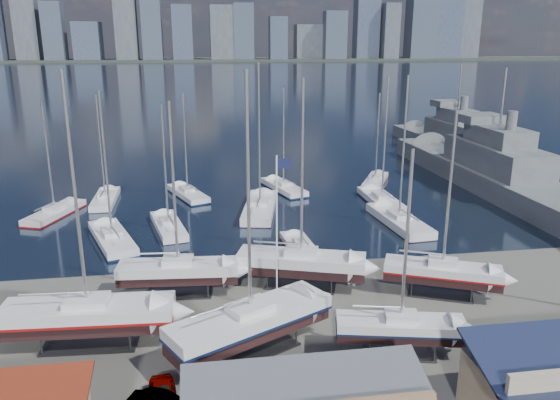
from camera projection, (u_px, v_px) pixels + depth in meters
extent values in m
plane|color=#605E59|center=(270.00, 317.00, 41.69)|extent=(1400.00, 1400.00, 0.00)
cube|color=#182237|center=(202.00, 76.00, 335.89)|extent=(1400.00, 600.00, 0.40)
cube|color=#2D332D|center=(198.00, 60.00, 582.26)|extent=(1400.00, 80.00, 2.20)
cube|color=#595E66|center=(26.00, 17.00, 545.11)|extent=(22.49, 24.47, 83.83)
cube|color=#3D4756|center=(54.00, 31.00, 546.10)|extent=(19.55, 21.83, 55.97)
cube|color=#475166|center=(88.00, 41.00, 559.18)|extent=(26.03, 30.49, 37.14)
cube|color=#595E66|center=(125.00, 15.00, 546.95)|extent=(21.60, 16.58, 87.63)
cube|color=#3D4756|center=(152.00, 25.00, 554.84)|extent=(19.42, 28.42, 67.60)
cube|color=#475166|center=(183.00, 32.00, 564.22)|extent=(20.24, 23.80, 54.09)
cube|color=#595E66|center=(222.00, 32.00, 567.09)|extent=(24.62, 19.72, 54.00)
cube|color=#3D4756|center=(243.00, 32.00, 568.33)|extent=(20.75, 17.93, 55.97)
cube|color=#475166|center=(278.00, 38.00, 573.86)|extent=(18.36, 16.25, 43.03)
cube|color=#595E66|center=(308.00, 42.00, 598.11)|extent=(28.49, 22.03, 35.69)
cube|color=#3D4756|center=(335.00, 35.00, 583.08)|extent=(23.34, 17.87, 49.11)
cube|color=#475166|center=(367.00, 23.00, 599.15)|extent=(25.35, 19.79, 75.95)
cube|color=#595E66|center=(388.00, 31.00, 598.95)|extent=(17.00, 27.45, 57.67)
cube|color=#3D4756|center=(422.00, 8.00, 597.53)|extent=(29.28, 24.05, 106.04)
cube|color=#475166|center=(445.00, 24.00, 615.60)|extent=(30.82, 28.37, 74.41)
cube|color=#595E66|center=(469.00, 23.00, 621.28)|extent=(21.74, 17.03, 77.48)
cube|color=#2D2D33|center=(91.00, 343.00, 38.01)|extent=(6.53, 3.28, 0.16)
cube|color=black|center=(89.00, 322.00, 37.56)|extent=(11.73, 3.41, 0.93)
cube|color=silver|center=(88.00, 310.00, 37.31)|extent=(11.75, 3.90, 0.93)
cube|color=maroon|center=(88.00, 316.00, 37.42)|extent=(11.87, 3.94, 0.19)
cube|color=silver|center=(87.00, 301.00, 37.11)|extent=(3.00, 2.11, 0.50)
cylinder|color=#B2B2B7|center=(75.00, 194.00, 34.99)|extent=(0.22, 0.22, 15.64)
cube|color=#2D2D33|center=(180.00, 293.00, 45.54)|extent=(5.58, 2.92, 0.16)
cube|color=black|center=(179.00, 276.00, 45.12)|extent=(9.95, 3.17, 0.78)
cube|color=silver|center=(178.00, 267.00, 44.90)|extent=(9.99, 3.58, 0.78)
cube|color=silver|center=(178.00, 260.00, 44.72)|extent=(2.58, 1.85, 0.50)
cylinder|color=#B2B2B7|center=(174.00, 185.00, 42.94)|extent=(0.22, 0.22, 13.21)
cube|color=#2D2D33|center=(251.00, 350.00, 37.11)|extent=(7.01, 5.60, 0.16)
cube|color=black|center=(251.00, 329.00, 36.67)|extent=(11.53, 7.93, 0.93)
cube|color=silver|center=(250.00, 317.00, 36.41)|extent=(11.76, 8.36, 0.93)
cube|color=#0C1A3C|center=(251.00, 322.00, 36.53)|extent=(11.88, 8.45, 0.19)
cube|color=silver|center=(250.00, 307.00, 36.21)|extent=(3.48, 3.09, 0.50)
cylinder|color=#B2B2B7|center=(248.00, 197.00, 34.09)|extent=(0.22, 0.22, 15.67)
cube|color=#2D2D33|center=(301.00, 285.00, 47.01)|extent=(6.52, 4.50, 0.16)
cube|color=black|center=(301.00, 268.00, 46.57)|extent=(11.09, 5.93, 0.87)
cube|color=silver|center=(301.00, 259.00, 46.33)|extent=(11.23, 6.36, 0.87)
cube|color=silver|center=(301.00, 251.00, 46.14)|extent=(3.15, 2.59, 0.50)
cylinder|color=#B2B2B7|center=(302.00, 170.00, 44.16)|extent=(0.22, 0.22, 14.63)
cube|color=#2D2D33|center=(399.00, 352.00, 36.81)|extent=(5.03, 3.11, 0.16)
cube|color=black|center=(400.00, 333.00, 36.40)|extent=(8.74, 3.82, 0.68)
cube|color=silver|center=(401.00, 324.00, 36.21)|extent=(8.82, 4.17, 0.68)
cube|color=#0C1A3C|center=(401.00, 328.00, 36.30)|extent=(8.91, 4.21, 0.14)
cube|color=silver|center=(401.00, 316.00, 36.05)|extent=(2.39, 1.86, 0.50)
cylinder|color=#B2B2B7|center=(407.00, 238.00, 34.51)|extent=(0.22, 0.22, 11.48)
cube|color=#2D2D33|center=(440.00, 294.00, 45.35)|extent=(5.65, 4.26, 0.16)
cube|color=black|center=(442.00, 277.00, 44.93)|extent=(9.43, 5.87, 0.75)
cube|color=silver|center=(443.00, 269.00, 44.72)|extent=(9.59, 6.23, 0.75)
cube|color=maroon|center=(442.00, 273.00, 44.82)|extent=(9.69, 6.29, 0.15)
cube|color=silver|center=(443.00, 262.00, 44.55)|extent=(2.77, 2.39, 0.50)
cylinder|color=#B2B2B7|center=(450.00, 191.00, 42.86)|extent=(0.22, 0.22, 12.61)
cube|color=black|center=(55.00, 218.00, 65.78)|extent=(5.51, 9.75, 0.77)
cube|color=silver|center=(55.00, 212.00, 65.57)|extent=(5.88, 9.89, 0.77)
cube|color=maroon|center=(55.00, 215.00, 65.67)|extent=(5.94, 9.99, 0.15)
cube|color=silver|center=(54.00, 207.00, 65.39)|extent=(2.35, 2.80, 0.50)
cylinder|color=#B2B2B7|center=(48.00, 157.00, 63.66)|extent=(0.22, 0.22, 12.91)
cube|color=black|center=(106.00, 204.00, 71.39)|extent=(2.39, 9.68, 0.77)
cube|color=silver|center=(105.00, 199.00, 71.18)|extent=(2.80, 9.68, 0.77)
cube|color=silver|center=(105.00, 194.00, 71.00)|extent=(1.65, 2.43, 0.50)
cylinder|color=#B2B2B7|center=(101.00, 147.00, 69.25)|extent=(0.22, 0.22, 13.04)
cube|color=black|center=(113.00, 246.00, 57.07)|extent=(6.01, 11.13, 0.87)
cube|color=silver|center=(112.00, 238.00, 56.83)|extent=(6.44, 11.28, 0.87)
cube|color=#0C1A3C|center=(113.00, 242.00, 56.94)|extent=(6.51, 11.39, 0.17)
cube|color=silver|center=(112.00, 232.00, 56.64)|extent=(2.62, 3.17, 0.50)
cylinder|color=#B2B2B7|center=(106.00, 165.00, 54.65)|extent=(0.22, 0.22, 14.69)
cube|color=black|center=(169.00, 232.00, 60.96)|extent=(4.24, 9.92, 0.77)
cube|color=silver|center=(168.00, 226.00, 60.75)|extent=(4.64, 10.01, 0.77)
cube|color=silver|center=(168.00, 220.00, 60.57)|extent=(2.09, 2.70, 0.50)
cylinder|color=#B2B2B7|center=(165.00, 165.00, 58.81)|extent=(0.22, 0.22, 13.04)
cube|color=black|center=(188.00, 199.00, 73.99)|extent=(5.60, 9.79, 0.77)
cube|color=silver|center=(188.00, 193.00, 73.77)|extent=(5.98, 9.93, 0.77)
cube|color=#0C1A3C|center=(188.00, 196.00, 73.87)|extent=(6.04, 10.03, 0.15)
cube|color=silver|center=(187.00, 189.00, 73.59)|extent=(2.37, 2.82, 0.50)
cylinder|color=#B2B2B7|center=(185.00, 143.00, 71.85)|extent=(0.22, 0.22, 12.97)
cube|color=black|center=(301.00, 255.00, 54.48)|extent=(2.77, 8.91, 0.70)
cube|color=silver|center=(302.00, 248.00, 54.28)|extent=(3.14, 8.94, 0.70)
cube|color=maroon|center=(302.00, 251.00, 54.37)|extent=(3.17, 9.03, 0.14)
cube|color=silver|center=(302.00, 243.00, 54.11)|extent=(1.64, 2.30, 0.50)
cylinder|color=#B2B2B7|center=(302.00, 187.00, 52.52)|extent=(0.22, 0.22, 11.85)
cube|color=black|center=(260.00, 215.00, 67.45)|extent=(5.42, 12.81, 1.00)
cube|color=silver|center=(260.00, 207.00, 67.17)|extent=(5.94, 12.91, 1.00)
cube|color=silver|center=(260.00, 201.00, 66.96)|extent=(2.68, 3.48, 0.50)
cylinder|color=#B2B2B7|center=(259.00, 135.00, 64.68)|extent=(0.22, 0.22, 16.83)
cube|color=black|center=(283.00, 192.00, 77.09)|extent=(5.15, 10.23, 0.80)
cube|color=silver|center=(283.00, 187.00, 76.87)|extent=(5.55, 10.36, 0.80)
cube|color=#0C1A3C|center=(283.00, 190.00, 76.97)|extent=(5.61, 10.46, 0.16)
cube|color=silver|center=(284.00, 183.00, 76.69)|extent=(2.32, 2.87, 0.50)
cylinder|color=#B2B2B7|center=(284.00, 137.00, 74.87)|extent=(0.22, 0.22, 13.46)
cube|color=black|center=(398.00, 228.00, 62.65)|extent=(3.83, 11.89, 0.93)
cube|color=silver|center=(399.00, 220.00, 62.38)|extent=(4.31, 11.93, 0.93)
cube|color=silver|center=(399.00, 214.00, 62.18)|extent=(2.22, 3.09, 0.50)
cylinder|color=#B2B2B7|center=(404.00, 148.00, 60.05)|extent=(0.22, 0.22, 15.77)
cube|color=black|center=(381.00, 207.00, 70.48)|extent=(2.88, 11.21, 0.89)
cube|color=silver|center=(382.00, 200.00, 70.23)|extent=(3.35, 11.22, 0.89)
cube|color=#0C1A3C|center=(381.00, 203.00, 70.35)|extent=(3.38, 11.33, 0.18)
cube|color=silver|center=(382.00, 195.00, 70.04)|extent=(1.93, 2.83, 0.50)
cylinder|color=#B2B2B7|center=(385.00, 139.00, 68.00)|extent=(0.22, 0.22, 15.06)
cube|color=black|center=(375.00, 185.00, 80.78)|extent=(6.14, 9.16, 0.73)
cube|color=silver|center=(375.00, 181.00, 80.57)|extent=(6.49, 9.34, 0.73)
cube|color=maroon|center=(375.00, 183.00, 80.66)|extent=(6.55, 9.43, 0.15)
cube|color=silver|center=(376.00, 177.00, 80.40)|extent=(2.42, 2.75, 0.50)
cylinder|color=#B2B2B7|center=(378.00, 137.00, 78.73)|extent=(0.22, 0.22, 12.39)
cube|color=slate|center=(493.00, 185.00, 77.87)|extent=(9.29, 52.70, 4.73)
cube|color=slate|center=(496.00, 157.00, 76.71)|extent=(7.04, 18.51, 3.60)
cube|color=slate|center=(499.00, 135.00, 75.87)|extent=(5.22, 10.60, 2.40)
cube|color=slate|center=(481.00, 118.00, 80.37)|extent=(5.97, 5.35, 1.20)
cylinder|color=#B2B2B7|center=(503.00, 98.00, 74.41)|extent=(0.30, 0.30, 8.00)
cube|color=slate|center=(454.00, 151.00, 102.78)|extent=(8.85, 43.05, 3.85)
cube|color=slate|center=(456.00, 131.00, 101.73)|extent=(6.17, 15.21, 3.60)
cube|color=slate|center=(457.00, 115.00, 100.89)|extent=(4.50, 8.74, 2.40)
cube|color=slate|center=(447.00, 103.00, 104.44)|extent=(4.99, 4.50, 1.20)
cylinder|color=#B2B2B7|center=(460.00, 87.00, 99.44)|extent=(0.30, 0.30, 8.00)
imported|color=gray|center=(163.00, 398.00, 31.16)|extent=(2.06, 4.16, 1.36)
imported|color=gray|center=(372.00, 398.00, 31.23)|extent=(2.71, 4.75, 1.30)
cylinder|color=white|center=(277.00, 236.00, 41.11)|extent=(0.12, 0.12, 12.36)
cube|color=#14183E|center=(284.00, 163.00, 39.63)|extent=(1.03, 0.05, 0.72)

